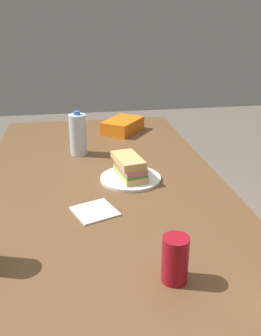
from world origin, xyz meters
The scene contains 8 objects.
ground_plane centered at (0.00, 0.00, 0.00)m, with size 8.00×8.00×0.00m, color #70665B.
dining_table centered at (0.00, 0.00, 0.66)m, with size 1.86×0.94×0.74m.
paper_plate centered at (0.03, -0.11, 0.75)m, with size 0.24×0.24×0.01m, color white.
sandwich centered at (0.03, -0.11, 0.79)m, with size 0.19×0.13×0.08m.
soda_can_red centered at (-0.57, -0.12, 0.80)m, with size 0.07×0.07×0.12m, color maroon.
chip_bag centered at (0.66, -0.17, 0.78)m, with size 0.23×0.15×0.07m, color orange.
water_bottle_tall centered at (0.35, 0.08, 0.84)m, with size 0.08×0.08×0.20m.
paper_napkin centered at (-0.21, 0.05, 0.74)m, with size 0.13×0.13×0.01m, color white.
Camera 1 is at (-1.29, 0.11, 1.36)m, focal length 39.84 mm.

